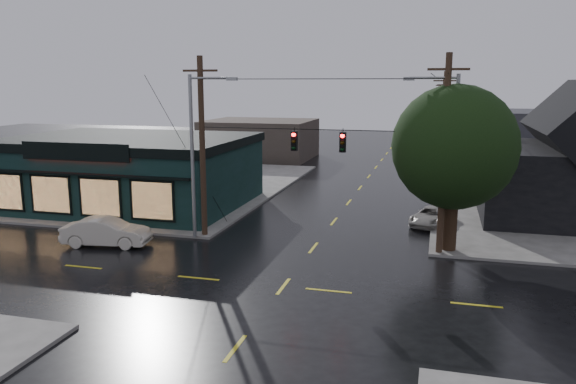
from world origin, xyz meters
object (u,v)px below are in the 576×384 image
(utility_pole_ne, at_px, (439,255))
(suv_silver, at_px, (431,216))
(corner_tree, at_px, (455,148))
(sedan_cream, at_px, (106,232))
(utility_pole_nw, at_px, (205,237))

(utility_pole_ne, bearing_deg, suv_silver, 94.65)
(corner_tree, height_order, utility_pole_ne, corner_tree)
(utility_pole_ne, bearing_deg, corner_tree, 49.30)
(utility_pole_ne, xyz_separation_m, suv_silver, (-0.50, 6.15, 0.56))
(utility_pole_ne, height_order, sedan_cream, utility_pole_ne)
(utility_pole_nw, distance_m, utility_pole_ne, 13.00)
(utility_pole_nw, relative_size, suv_silver, 2.51)
(utility_pole_nw, height_order, suv_silver, utility_pole_nw)
(corner_tree, xyz_separation_m, utility_pole_nw, (-13.50, -0.58, -5.50))
(utility_pole_ne, bearing_deg, utility_pole_nw, 180.00)
(sedan_cream, bearing_deg, utility_pole_ne, -89.75)
(corner_tree, distance_m, suv_silver, 7.51)
(utility_pole_nw, distance_m, suv_silver, 13.94)
(corner_tree, bearing_deg, suv_silver, 100.18)
(corner_tree, distance_m, sedan_cream, 18.89)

